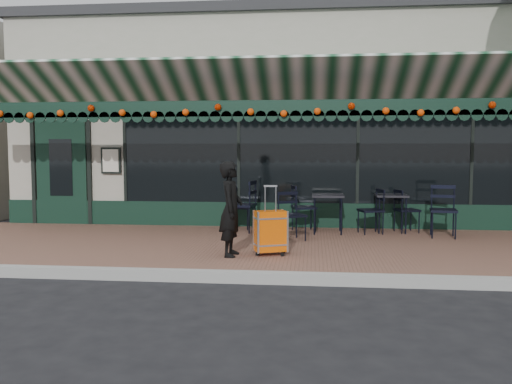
# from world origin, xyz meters

# --- Properties ---
(ground) EXTENTS (80.00, 80.00, 0.00)m
(ground) POSITION_xyz_m (0.00, 0.00, 0.00)
(ground) COLOR black
(ground) RESTS_ON ground
(sidewalk) EXTENTS (18.00, 4.00, 0.15)m
(sidewalk) POSITION_xyz_m (0.00, 2.00, 0.07)
(sidewalk) COLOR brown
(sidewalk) RESTS_ON ground
(curb) EXTENTS (18.00, 0.16, 0.15)m
(curb) POSITION_xyz_m (0.00, -0.08, 0.07)
(curb) COLOR #9E9E99
(curb) RESTS_ON ground
(restaurant_building) EXTENTS (12.00, 9.60, 4.50)m
(restaurant_building) POSITION_xyz_m (0.00, 7.84, 2.27)
(restaurant_building) COLOR #A4A38E
(restaurant_building) RESTS_ON ground
(woman) EXTENTS (0.36, 0.53, 1.42)m
(woman) POSITION_xyz_m (-0.70, 0.93, 0.86)
(woman) COLOR black
(woman) RESTS_ON sidewalk
(suitcase) EXTENTS (0.52, 0.41, 1.05)m
(suitcase) POSITION_xyz_m (-0.12, 1.05, 0.50)
(suitcase) COLOR #E55807
(suitcase) RESTS_ON sidewalk
(cafe_table_a) EXTENTS (0.59, 0.59, 0.73)m
(cafe_table_a) POSITION_xyz_m (2.01, 3.54, 0.80)
(cafe_table_a) COLOR black
(cafe_table_a) RESTS_ON sidewalk
(cafe_table_b) EXTENTS (0.60, 0.60, 0.73)m
(cafe_table_b) POSITION_xyz_m (0.80, 3.30, 0.81)
(cafe_table_b) COLOR black
(cafe_table_b) RESTS_ON sidewalk
(chair_a_left) EXTENTS (0.53, 0.53, 0.86)m
(chair_a_left) POSITION_xyz_m (1.60, 3.29, 0.58)
(chair_a_left) COLOR black
(chair_a_left) RESTS_ON sidewalk
(chair_a_right) EXTENTS (0.52, 0.52, 0.84)m
(chair_a_right) POSITION_xyz_m (2.31, 3.52, 0.57)
(chair_a_right) COLOR black
(chair_a_right) RESTS_ON sidewalk
(chair_a_front) EXTENTS (0.54, 0.54, 0.96)m
(chair_a_front) POSITION_xyz_m (2.86, 3.00, 0.63)
(chair_a_front) COLOR black
(chair_a_front) RESTS_ON sidewalk
(chair_b_left) EXTENTS (0.58, 0.58, 1.01)m
(chair_b_left) POSITION_xyz_m (-0.85, 3.28, 0.65)
(chair_b_left) COLOR black
(chair_b_left) RESTS_ON sidewalk
(chair_b_right) EXTENTS (0.55, 0.55, 0.91)m
(chair_b_right) POSITION_xyz_m (0.34, 3.45, 0.60)
(chair_b_right) COLOR black
(chair_b_right) RESTS_ON sidewalk
(chair_b_front) EXTENTS (0.58, 0.58, 0.86)m
(chair_b_front) POSITION_xyz_m (0.15, 2.40, 0.58)
(chair_b_front) COLOR black
(chair_b_front) RESTS_ON sidewalk
(chair_solo) EXTENTS (0.49, 0.49, 0.84)m
(chair_solo) POSITION_xyz_m (-0.89, 3.65, 0.57)
(chair_solo) COLOR black
(chair_solo) RESTS_ON sidewalk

